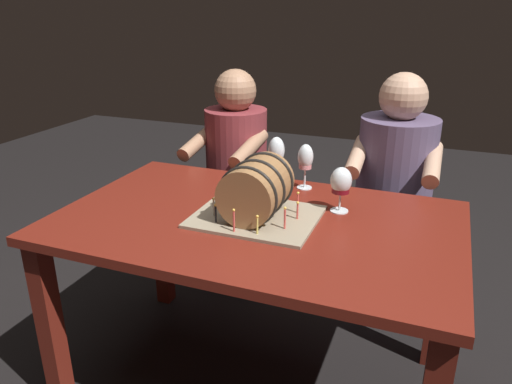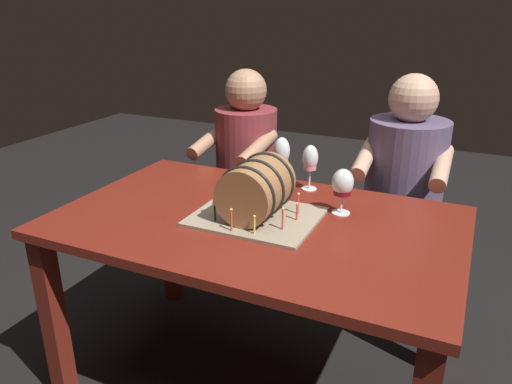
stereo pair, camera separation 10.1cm
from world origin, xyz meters
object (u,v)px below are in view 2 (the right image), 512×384
(person_seated_left, at_px, (246,189))
(wine_glass_white, at_px, (282,153))
(wine_glass_red, at_px, (343,185))
(dining_table, at_px, (256,244))
(barrel_cake, at_px, (256,192))
(wine_glass_rose, at_px, (310,160))
(person_seated_right, at_px, (401,209))

(person_seated_left, bearing_deg, wine_glass_white, -47.15)
(wine_glass_red, bearing_deg, dining_table, -147.18)
(dining_table, bearing_deg, barrel_cake, 122.35)
(wine_glass_rose, height_order, person_seated_left, person_seated_left)
(barrel_cake, relative_size, wine_glass_red, 2.54)
(wine_glass_rose, height_order, wine_glass_red, wine_glass_rose)
(wine_glass_red, relative_size, person_seated_right, 0.14)
(dining_table, relative_size, person_seated_left, 1.24)
(barrel_cake, bearing_deg, wine_glass_white, 97.78)
(wine_glass_white, xyz_separation_m, person_seated_left, (-0.36, 0.38, -0.35))
(wine_glass_rose, bearing_deg, barrel_cake, -102.52)
(wine_glass_red, xyz_separation_m, person_seated_left, (-0.68, 0.58, -0.32))
(wine_glass_red, height_order, person_seated_left, person_seated_left)
(person_seated_right, bearing_deg, dining_table, -118.46)
(wine_glass_rose, height_order, person_seated_right, person_seated_right)
(dining_table, distance_m, person_seated_right, 0.86)
(wine_glass_white, height_order, wine_glass_red, wine_glass_white)
(wine_glass_rose, distance_m, wine_glass_red, 0.27)
(wine_glass_red, distance_m, person_seated_left, 0.95)
(wine_glass_white, distance_m, wine_glass_red, 0.38)
(dining_table, distance_m, wine_glass_white, 0.44)
(wine_glass_red, bearing_deg, person_seated_right, 76.39)
(dining_table, xyz_separation_m, person_seated_left, (-0.41, 0.75, -0.11))
(wine_glass_rose, relative_size, wine_glass_red, 1.10)
(dining_table, bearing_deg, wine_glass_red, 32.82)
(barrel_cake, height_order, person_seated_left, person_seated_left)
(barrel_cake, distance_m, person_seated_right, 0.90)
(wine_glass_red, distance_m, person_seated_right, 0.67)
(barrel_cake, xyz_separation_m, wine_glass_red, (0.27, 0.17, 0.01))
(wine_glass_rose, relative_size, person_seated_left, 0.16)
(wine_glass_white, bearing_deg, wine_glass_red, -31.50)
(dining_table, height_order, person_seated_right, person_seated_right)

